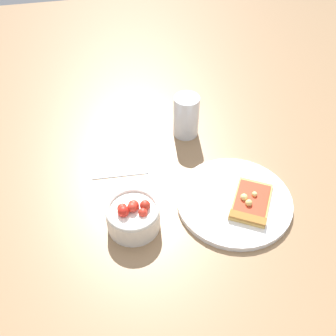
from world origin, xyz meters
TOP-DOWN VIEW (x-y plane):
  - ground_plane at (0.00, 0.00)m, footprint 2.40×2.40m
  - plate at (0.00, -0.03)m, footprint 0.27×0.27m
  - pizza_slice_main at (0.03, -0.06)m, footprint 0.14×0.15m
  - salad_bowl at (-0.24, -0.05)m, footprint 0.12×0.12m
  - soda_glass at (-0.05, 0.24)m, footprint 0.07×0.07m
  - paper_napkin at (-0.25, 0.18)m, footprint 0.15×0.15m

SIDE VIEW (x-z plane):
  - ground_plane at x=0.00m, z-range 0.00..0.00m
  - paper_napkin at x=-0.25m, z-range 0.00..0.00m
  - plate at x=0.00m, z-range 0.00..0.01m
  - pizza_slice_main at x=0.03m, z-range 0.01..0.03m
  - salad_bowl at x=-0.24m, z-range 0.00..0.07m
  - soda_glass at x=-0.05m, z-range 0.00..0.12m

